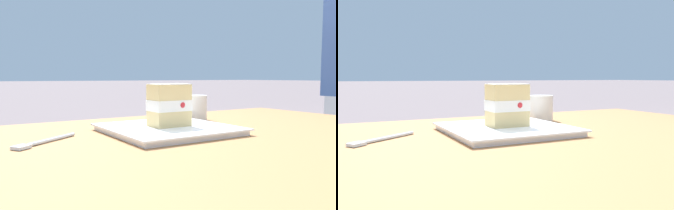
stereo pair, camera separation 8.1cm
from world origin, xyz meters
The scene contains 5 objects.
patio_table centered at (0.00, 0.00, 0.66)m, with size 1.39×1.09×0.75m.
dessert_plate centered at (0.01, -0.19, 0.76)m, with size 0.29×0.29×0.02m.
cake_slice centered at (0.01, -0.19, 0.82)m, with size 0.09×0.07×0.10m.
dessert_fork centered at (0.30, -0.21, 0.75)m, with size 0.15×0.11×0.01m.
coffee_cup centered at (-0.19, -0.35, 0.79)m, with size 0.08×0.08×0.08m.
Camera 1 is at (0.44, 0.49, 0.88)m, focal length 35.99 mm.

